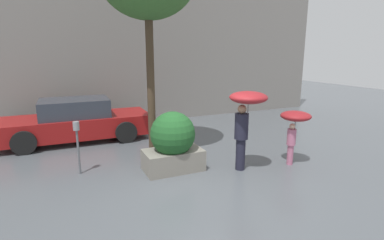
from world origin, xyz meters
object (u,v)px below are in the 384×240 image
(person_adult, at_px, (246,111))
(person_child, at_px, (295,121))
(parking_meter, at_px, (77,137))
(parked_car_near, at_px, (76,122))
(planter_box, at_px, (173,142))

(person_adult, distance_m, person_child, 1.41)
(person_adult, relative_size, parking_meter, 1.53)
(person_adult, distance_m, parked_car_near, 5.59)
(planter_box, xyz_separation_m, person_child, (2.90, -0.86, 0.41))
(planter_box, height_order, person_adult, person_adult)
(parked_car_near, bearing_deg, planter_box, -150.58)
(person_adult, xyz_separation_m, person_child, (1.36, -0.14, -0.35))
(parking_meter, bearing_deg, planter_box, -18.08)
(parked_car_near, bearing_deg, person_child, -131.59)
(planter_box, bearing_deg, parked_car_near, 118.57)
(person_child, bearing_deg, parking_meter, 156.64)
(parked_car_near, xyz_separation_m, parking_meter, (-0.13, -2.90, 0.28))
(person_child, xyz_separation_m, parking_meter, (-4.97, 1.53, -0.21))
(parked_car_near, bearing_deg, parking_meter, 178.38)
(person_child, relative_size, parking_meter, 1.09)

